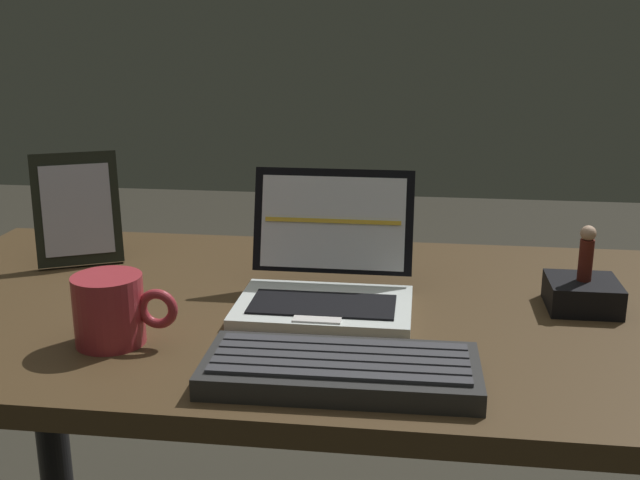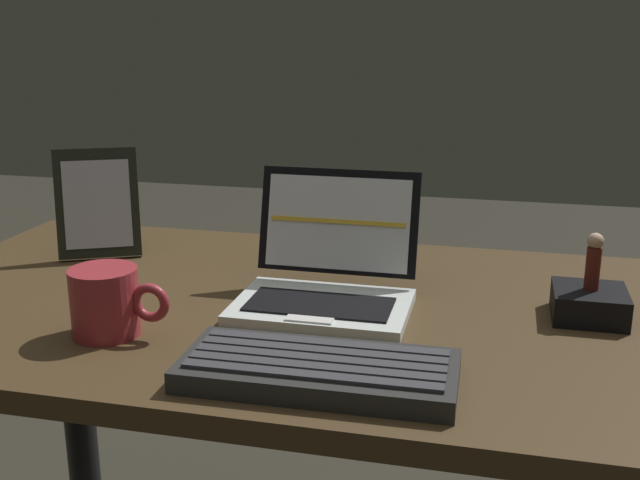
{
  "view_description": "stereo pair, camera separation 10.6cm",
  "coord_description": "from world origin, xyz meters",
  "views": [
    {
      "loc": [
        0.09,
        -1.01,
        1.12
      ],
      "look_at": [
        -0.04,
        -0.0,
        0.83
      ],
      "focal_mm": 43.11,
      "sensor_mm": 36.0,
      "label": 1
    },
    {
      "loc": [
        0.2,
        -0.99,
        1.12
      ],
      "look_at": [
        -0.04,
        -0.0,
        0.83
      ],
      "focal_mm": 43.11,
      "sensor_mm": 36.0,
      "label": 2
    }
  ],
  "objects": [
    {
      "name": "figurine_stand",
      "position": [
        0.32,
        0.03,
        0.75
      ],
      "size": [
        0.1,
        0.1,
        0.04
      ],
      "primitive_type": "cube",
      "color": "black",
      "rests_on": "desk"
    },
    {
      "name": "laptop_front",
      "position": [
        -0.03,
        0.0,
        0.77
      ],
      "size": [
        0.24,
        0.21,
        0.18
      ],
      "color": "silver",
      "rests_on": "desk"
    },
    {
      "name": "photo_frame",
      "position": [
        -0.46,
        0.14,
        0.82
      ],
      "size": [
        0.14,
        0.1,
        0.18
      ],
      "color": "black",
      "rests_on": "desk"
    },
    {
      "name": "coffee_mug",
      "position": [
        -0.28,
        -0.17,
        0.78
      ],
      "size": [
        0.13,
        0.09,
        0.09
      ],
      "color": "#A82E37",
      "rests_on": "desk"
    },
    {
      "name": "figurine",
      "position": [
        0.32,
        0.03,
        0.82
      ],
      "size": [
        0.02,
        0.02,
        0.08
      ],
      "color": "#571C15",
      "rests_on": "figurine_stand"
    },
    {
      "name": "external_keyboard",
      "position": [
        0.01,
        -0.24,
        0.75
      ],
      "size": [
        0.31,
        0.14,
        0.03
      ],
      "color": "#2D2C2C",
      "rests_on": "desk"
    },
    {
      "name": "desk",
      "position": [
        0.0,
        0.0,
        0.61
      ],
      "size": [
        1.36,
        0.67,
        0.73
      ],
      "color": "#46331E",
      "rests_on": "ground"
    }
  ]
}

